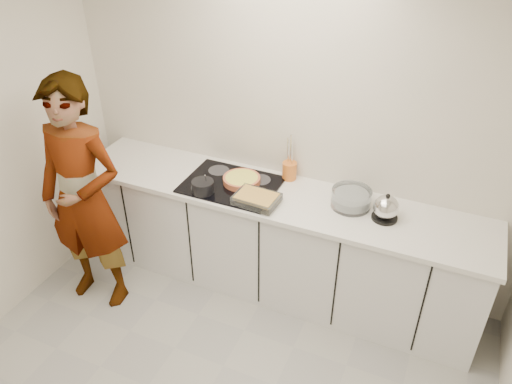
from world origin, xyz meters
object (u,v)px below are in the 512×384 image
at_px(tart_dish, 242,179).
at_px(baking_dish, 257,198).
at_px(mixing_bowl, 351,199).
at_px(cook, 84,199).
at_px(kettle, 386,208).
at_px(utensil_crock, 289,171).
at_px(saucepan, 203,187).
at_px(hob, 231,184).

xyz_separation_m(tart_dish, baking_dish, (0.22, -0.21, 0.01)).
xyz_separation_m(mixing_bowl, cook, (-1.81, -0.73, -0.04)).
height_order(tart_dish, kettle, kettle).
xyz_separation_m(tart_dish, utensil_crock, (0.31, 0.22, 0.03)).
distance_m(tart_dish, saucepan, 0.32).
bearing_deg(tart_dish, kettle, -0.77).
relative_size(hob, utensil_crock, 5.09).
distance_m(baking_dish, utensil_crock, 0.44).
relative_size(baking_dish, cook, 0.18).
height_order(saucepan, kettle, kettle).
distance_m(hob, baking_dish, 0.32).
relative_size(saucepan, kettle, 0.74).
bearing_deg(utensil_crock, saucepan, -138.30).
distance_m(baking_dish, mixing_bowl, 0.68).
height_order(hob, cook, cook).
xyz_separation_m(hob, cook, (-0.89, -0.64, 0.02)).
distance_m(saucepan, mixing_bowl, 1.10).
xyz_separation_m(hob, kettle, (1.17, 0.03, 0.08)).
bearing_deg(kettle, saucepan, -170.42).
relative_size(hob, mixing_bowl, 1.91).
distance_m(hob, mixing_bowl, 0.92).
bearing_deg(saucepan, cook, -149.15).
bearing_deg(tart_dish, cook, -144.46).
distance_m(tart_dish, cook, 1.18).
bearing_deg(kettle, tart_dish, 179.23).
bearing_deg(kettle, hob, -178.38).
bearing_deg(saucepan, kettle, 9.58).
bearing_deg(hob, utensil_crock, 35.99).
distance_m(hob, tart_dish, 0.09).
bearing_deg(cook, tart_dish, 30.28).
xyz_separation_m(baking_dish, mixing_bowl, (0.64, 0.25, 0.01)).
height_order(tart_dish, saucepan, saucepan).
xyz_separation_m(hob, saucepan, (-0.14, -0.19, 0.05)).
bearing_deg(baking_dish, saucepan, -175.68).
xyz_separation_m(saucepan, mixing_bowl, (1.06, 0.28, 0.00)).
height_order(tart_dish, utensil_crock, utensil_crock).
xyz_separation_m(hob, tart_dish, (0.07, 0.05, 0.03)).
xyz_separation_m(mixing_bowl, kettle, (0.26, -0.06, 0.03)).
bearing_deg(tart_dish, saucepan, -131.37).
relative_size(hob, saucepan, 4.26).
bearing_deg(saucepan, utensil_crock, 41.70).
bearing_deg(hob, mixing_bowl, 5.67).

